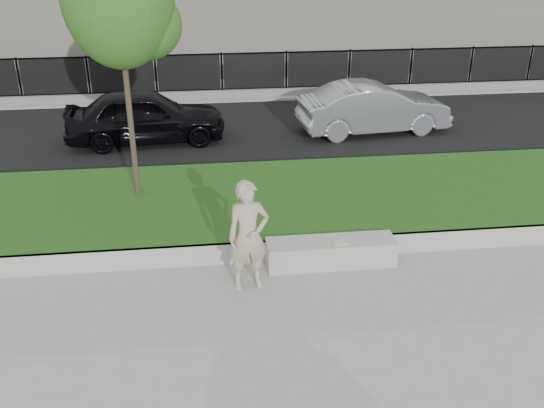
{
  "coord_description": "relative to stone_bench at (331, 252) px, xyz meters",
  "views": [
    {
      "loc": [
        -1.38,
        -8.43,
        5.63
      ],
      "look_at": [
        -0.21,
        1.2,
        1.06
      ],
      "focal_mm": 40.0,
      "sensor_mm": 36.0,
      "label": 1
    }
  ],
  "objects": [
    {
      "name": "car_silver",
      "position": [
        2.73,
        7.12,
        0.51
      ],
      "size": [
        4.43,
        1.95,
        1.41
      ],
      "primitive_type": "imported",
      "rotation": [
        0.0,
        0.0,
        1.68
      ],
      "color": "#9C9DA4",
      "rests_on": "street"
    },
    {
      "name": "iron_fence",
      "position": [
        -0.8,
        11.2,
        0.31
      ],
      "size": [
        32.0,
        0.3,
        1.5
      ],
      "color": "slate",
      "rests_on": "far_pavement"
    },
    {
      "name": "ground",
      "position": [
        -0.8,
        -0.8,
        -0.23
      ],
      "size": [
        90.0,
        90.0,
        0.0
      ],
      "primitive_type": "plane",
      "color": "gray",
      "rests_on": "ground"
    },
    {
      "name": "grass_bank",
      "position": [
        -0.8,
        2.2,
        -0.03
      ],
      "size": [
        34.0,
        4.0,
        0.4
      ],
      "primitive_type": "cube",
      "color": "black",
      "rests_on": "ground"
    },
    {
      "name": "far_pavement",
      "position": [
        -0.8,
        12.2,
        -0.17
      ],
      "size": [
        34.0,
        3.0,
        0.12
      ],
      "primitive_type": "cube",
      "color": "gray",
      "rests_on": "ground"
    },
    {
      "name": "car_dark",
      "position": [
        -3.68,
        7.02,
        0.54
      ],
      "size": [
        4.41,
        2.05,
        1.46
      ],
      "primitive_type": "imported",
      "rotation": [
        0.0,
        0.0,
        1.65
      ],
      "color": "black",
      "rests_on": "street"
    },
    {
      "name": "man",
      "position": [
        -1.52,
        -0.55,
        0.72
      ],
      "size": [
        0.76,
        0.56,
        1.91
      ],
      "primitive_type": "imported",
      "rotation": [
        0.0,
        0.0,
        0.15
      ],
      "color": "#B9AA8E",
      "rests_on": "ground"
    },
    {
      "name": "grass_kerb",
      "position": [
        -0.8,
        0.24,
        -0.03
      ],
      "size": [
        34.0,
        0.08,
        0.4
      ],
      "primitive_type": "cube",
      "color": "#A9A69E",
      "rests_on": "ground"
    },
    {
      "name": "young_tree",
      "position": [
        -3.51,
        2.7,
        4.04
      ],
      "size": [
        2.18,
        2.08,
        5.33
      ],
      "color": "#38281C",
      "rests_on": "grass_bank"
    },
    {
      "name": "street",
      "position": [
        -0.8,
        7.7,
        -0.21
      ],
      "size": [
        34.0,
        7.0,
        0.04
      ],
      "primitive_type": "cube",
      "color": "black",
      "rests_on": "ground"
    },
    {
      "name": "stone_bench",
      "position": [
        0.0,
        0.0,
        0.0
      ],
      "size": [
        2.3,
        0.57,
        0.47
      ],
      "primitive_type": "cube",
      "color": "#A9A69E",
      "rests_on": "ground"
    },
    {
      "name": "book",
      "position": [
        0.13,
        -0.1,
        0.25
      ],
      "size": [
        0.25,
        0.2,
        0.03
      ],
      "primitive_type": "cube",
      "rotation": [
        0.0,
        0.0,
        0.18
      ],
      "color": "beige",
      "rests_on": "stone_bench"
    }
  ]
}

